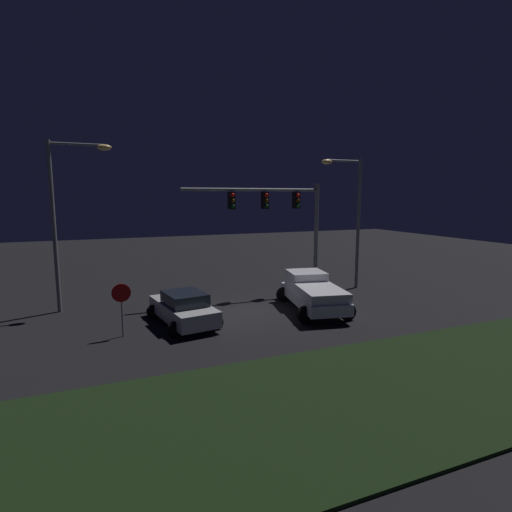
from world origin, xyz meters
The scene contains 8 objects.
ground_plane centered at (0.00, 0.00, 0.00)m, with size 80.00×80.00×0.00m, color black.
grass_median centered at (0.00, -9.44, 0.05)m, with size 21.76×6.82×0.10m, color black.
pickup_truck centered at (3.28, -0.93, 1.00)m, with size 3.59×5.69×1.80m.
car_sedan centered at (-3.30, -0.81, 0.74)m, with size 2.90×4.62×1.51m.
traffic_signal_gantry centered at (3.23, 2.80, 4.90)m, with size 8.32×0.56×6.50m.
street_lamp_left centered at (-8.03, 3.52, 5.29)m, with size 2.95×0.44×8.39m.
street_lamp_right centered at (7.85, 2.41, 5.06)m, with size 2.83×0.44×7.98m.
stop_sign centered at (-5.98, -1.51, 1.56)m, with size 0.76×0.08×2.23m.
Camera 1 is at (-7.02, -18.47, 5.74)m, focal length 28.49 mm.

